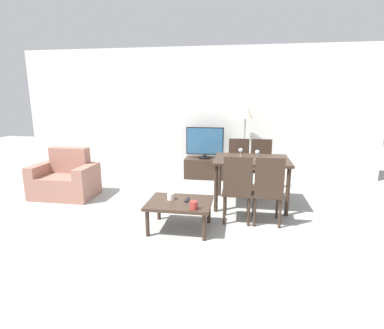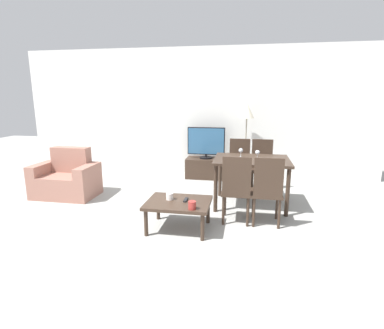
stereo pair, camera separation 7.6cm
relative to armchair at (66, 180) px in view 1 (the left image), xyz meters
The scene contains 17 objects.
ground_plane 2.74m from the armchair, 45.18° to the right, with size 18.00×18.00×0.00m, color #9E9E99.
wall_back 2.91m from the armchair, 44.88° to the left, with size 7.67×0.06×2.70m.
armchair is the anchor object (origin of this frame).
tv_stand 2.74m from the armchair, 36.01° to the left, with size 0.82×0.46×0.42m.
tv 2.78m from the armchair, 35.97° to the left, with size 0.78×0.27×0.65m.
coffee_table 2.41m from the armchair, 23.99° to the right, with size 0.82×0.64×0.38m.
dining_table 3.15m from the armchair, ahead, with size 1.15×0.87×0.75m.
dining_chair_near 3.01m from the armchair, 12.80° to the right, with size 0.40×0.40×0.94m.
dining_chair_far 3.44m from the armchair, 14.11° to the left, with size 0.40×0.40×0.94m.
dining_chair_near_right 3.40m from the armchair, 11.30° to the right, with size 0.40×0.40×0.94m.
dining_chair_far_left 3.05m from the armchair, 15.95° to the left, with size 0.40×0.40×0.94m.
floor_lamp 3.59m from the armchair, 28.17° to the left, with size 0.29×0.29×1.57m.
remote_primary 2.48m from the armchair, 22.21° to the right, with size 0.04×0.15×0.02m.
cup_white_near 2.28m from the armchair, 24.18° to the right, with size 0.09×0.09×0.09m.
cup_colored_far 2.72m from the armchair, 26.66° to the right, with size 0.09×0.09×0.10m.
wine_glass_left 3.26m from the armchair, ahead, with size 0.07×0.07×0.15m.
wine_glass_center 3.01m from the armchair, ahead, with size 0.07×0.07×0.15m.
Camera 1 is at (1.02, -2.61, 1.69)m, focal length 28.00 mm.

